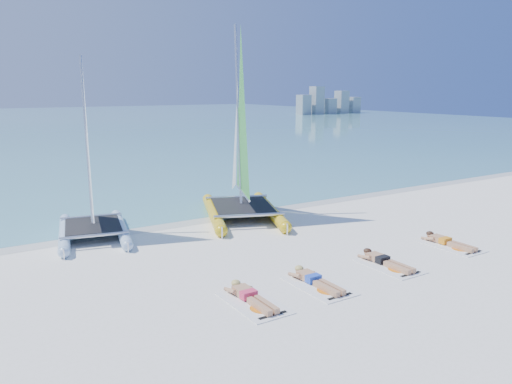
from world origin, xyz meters
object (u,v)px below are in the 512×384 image
at_px(sunbather_c, 384,260).
at_px(towel_b, 319,286).
at_px(sunbather_b, 314,279).
at_px(catamaran_blue, 90,182).
at_px(sunbather_a, 250,295).
at_px(towel_d, 451,246).
at_px(catamaran_yellow, 240,154).
at_px(towel_c, 389,266).
at_px(towel_a, 254,303).
at_px(sunbather_d, 446,241).

bearing_deg(sunbather_c, towel_b, -173.40).
bearing_deg(sunbather_b, catamaran_blue, 116.68).
distance_m(sunbather_a, sunbather_b, 1.85).
xyz_separation_m(towel_b, towel_d, (5.38, 0.31, 0.00)).
bearing_deg(catamaran_yellow, towel_c, -64.56).
bearing_deg(sunbather_b, catamaran_yellow, 74.33).
bearing_deg(catamaran_blue, towel_d, -26.03).
distance_m(sunbather_a, towel_b, 1.87).
bearing_deg(towel_a, sunbather_c, 3.66).
bearing_deg(sunbather_a, towel_c, -1.42).
xyz_separation_m(catamaran_yellow, towel_d, (3.42, -6.87, -2.28)).
relative_size(towel_a, towel_c, 1.00).
xyz_separation_m(towel_b, sunbather_c, (2.48, 0.29, 0.11)).
bearing_deg(towel_c, towel_a, -178.88).
bearing_deg(catamaran_yellow, towel_b, -83.98).
bearing_deg(towel_b, catamaran_yellow, 74.73).
height_order(sunbather_c, towel_d, sunbather_c).
distance_m(catamaran_blue, towel_b, 8.24).
relative_size(catamaran_yellow, towel_d, 3.93).
bearing_deg(towel_c, towel_d, 4.18).
relative_size(towel_c, sunbather_d, 1.07).
height_order(sunbather_a, sunbather_c, same).
bearing_deg(sunbather_b, towel_a, -174.38).
height_order(towel_b, sunbather_c, sunbather_c).
xyz_separation_m(catamaran_blue, towel_b, (3.54, -7.23, -1.77)).
height_order(sunbather_b, towel_c, sunbather_b).
xyz_separation_m(sunbather_b, towel_d, (5.38, 0.11, -0.11)).
bearing_deg(sunbather_a, towel_b, -6.21).
bearing_deg(catamaran_yellow, sunbather_d, -41.62).
bearing_deg(towel_d, sunbather_b, -178.78).
xyz_separation_m(sunbather_a, towel_c, (4.33, -0.11, -0.11)).
xyz_separation_m(sunbather_a, towel_b, (1.85, -0.20, -0.11)).
distance_m(catamaran_yellow, sunbather_d, 7.81).
bearing_deg(sunbather_b, towel_b, -90.00).
relative_size(towel_b, towel_c, 1.00).
relative_size(sunbather_b, towel_c, 0.93).
xyz_separation_m(catamaran_blue, towel_a, (1.69, -7.22, -1.77)).
bearing_deg(sunbather_a, sunbather_c, 1.12).
bearing_deg(towel_d, towel_b, -176.74).
xyz_separation_m(towel_a, sunbather_a, (0.00, 0.19, 0.11)).
height_order(towel_a, sunbather_c, sunbather_c).
bearing_deg(towel_b, sunbather_c, 6.60).
xyz_separation_m(towel_b, towel_c, (2.48, 0.09, 0.00)).
bearing_deg(sunbather_c, sunbather_b, -177.82).
distance_m(towel_b, towel_d, 5.39).
height_order(towel_d, sunbather_d, sunbather_d).
distance_m(catamaran_blue, towel_c, 9.50).
bearing_deg(catamaran_yellow, sunbather_a, -97.36).
distance_m(sunbather_c, sunbather_d, 2.91).
bearing_deg(catamaran_yellow, sunbather_c, -64.44).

